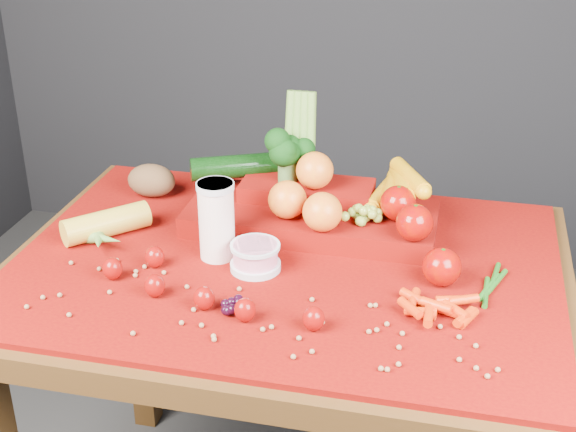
% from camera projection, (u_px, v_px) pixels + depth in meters
% --- Properties ---
extents(table, '(1.10, 0.80, 0.75)m').
position_uv_depth(table, '(286.00, 307.00, 1.62)').
color(table, '#3E260E').
rests_on(table, ground).
extents(red_cloth, '(1.05, 0.75, 0.01)m').
position_uv_depth(red_cloth, '(286.00, 263.00, 1.57)').
color(red_cloth, '#760C03').
rests_on(red_cloth, table).
extents(milk_glass, '(0.07, 0.07, 0.16)m').
position_uv_depth(milk_glass, '(216.00, 218.00, 1.55)').
color(milk_glass, white).
rests_on(milk_glass, red_cloth).
extents(yogurt_bowl, '(0.10, 0.10, 0.05)m').
position_uv_depth(yogurt_bowl, '(255.00, 256.00, 1.53)').
color(yogurt_bowl, silver).
rests_on(yogurt_bowl, red_cloth).
extents(strawberry_scatter, '(0.44, 0.18, 0.05)m').
position_uv_depth(strawberry_scatter, '(195.00, 287.00, 1.43)').
color(strawberry_scatter, '#900600').
rests_on(strawberry_scatter, red_cloth).
extents(dark_grape_cluster, '(0.06, 0.05, 0.03)m').
position_uv_depth(dark_grape_cluster, '(233.00, 304.00, 1.40)').
color(dark_grape_cluster, black).
rests_on(dark_grape_cluster, red_cloth).
extents(soybean_scatter, '(0.84, 0.24, 0.01)m').
position_uv_depth(soybean_scatter, '(259.00, 314.00, 1.39)').
color(soybean_scatter, '#9E6F44').
rests_on(soybean_scatter, red_cloth).
extents(corn_ear, '(0.25, 0.26, 0.06)m').
position_uv_depth(corn_ear, '(101.00, 234.00, 1.62)').
color(corn_ear, gold).
rests_on(corn_ear, red_cloth).
extents(potato, '(0.11, 0.08, 0.08)m').
position_uv_depth(potato, '(151.00, 181.00, 1.82)').
color(potato, brown).
rests_on(potato, red_cloth).
extents(baby_carrot_pile, '(0.17, 0.17, 0.03)m').
position_uv_depth(baby_carrot_pile, '(439.00, 310.00, 1.38)').
color(baby_carrot_pile, red).
rests_on(baby_carrot_pile, red_cloth).
extents(green_bean_pile, '(0.14, 0.12, 0.01)m').
position_uv_depth(green_bean_pile, '(495.00, 285.00, 1.48)').
color(green_bean_pile, '#1B5B14').
rests_on(green_bean_pile, red_cloth).
extents(produce_mound, '(0.60, 0.37, 0.27)m').
position_uv_depth(produce_mound, '(321.00, 202.00, 1.67)').
color(produce_mound, '#760C03').
rests_on(produce_mound, red_cloth).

